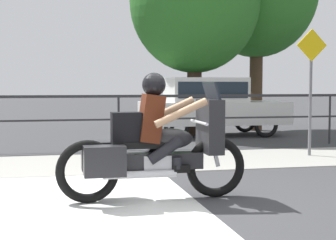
% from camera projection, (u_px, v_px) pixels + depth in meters
% --- Properties ---
extents(ground_plane, '(120.00, 120.00, 0.00)m').
position_uv_depth(ground_plane, '(174.00, 205.00, 6.08)').
color(ground_plane, '#38383A').
extents(sidewalk_band, '(44.00, 2.40, 0.01)m').
position_uv_depth(sidewalk_band, '(132.00, 162.00, 9.40)').
color(sidewalk_band, '#99968E').
rests_on(sidewalk_band, ground).
extents(crosswalk_band, '(3.49, 6.00, 0.01)m').
position_uv_depth(crosswalk_band, '(50.00, 215.00, 5.58)').
color(crosswalk_band, silver).
rests_on(crosswalk_band, ground).
extents(fence_railing, '(36.00, 0.05, 1.20)m').
position_uv_depth(fence_railing, '(119.00, 106.00, 11.25)').
color(fence_railing, '#232326').
rests_on(fence_railing, ground).
extents(motorcycle, '(2.36, 0.76, 1.56)m').
position_uv_depth(motorcycle, '(154.00, 144.00, 6.29)').
color(motorcycle, black).
rests_on(motorcycle, ground).
extents(parked_car, '(3.99, 1.71, 1.61)m').
position_uv_depth(parked_car, '(210.00, 103.00, 14.24)').
color(parked_car, silver).
rests_on(parked_car, ground).
extents(street_sign, '(0.64, 0.06, 2.51)m').
position_uv_depth(street_sign, '(311.00, 78.00, 10.16)').
color(street_sign, slate).
rests_on(street_sign, ground).
extents(tree_behind_car, '(3.64, 3.64, 5.76)m').
position_uv_depth(tree_behind_car, '(195.00, 2.00, 14.35)').
color(tree_behind_car, '#473323').
rests_on(tree_behind_car, ground).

